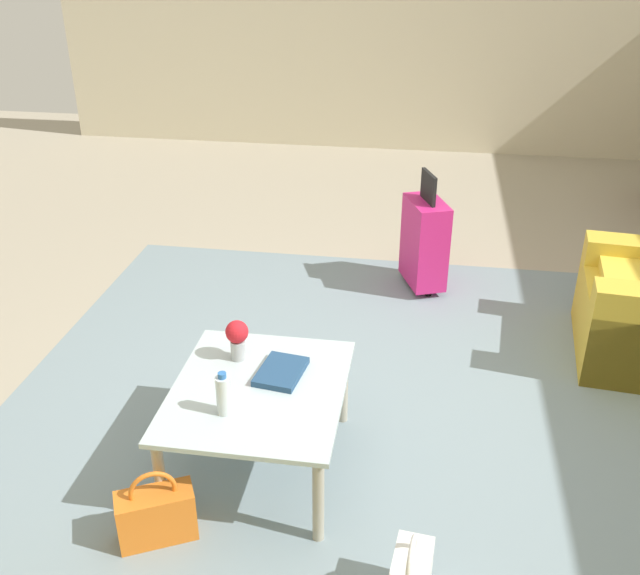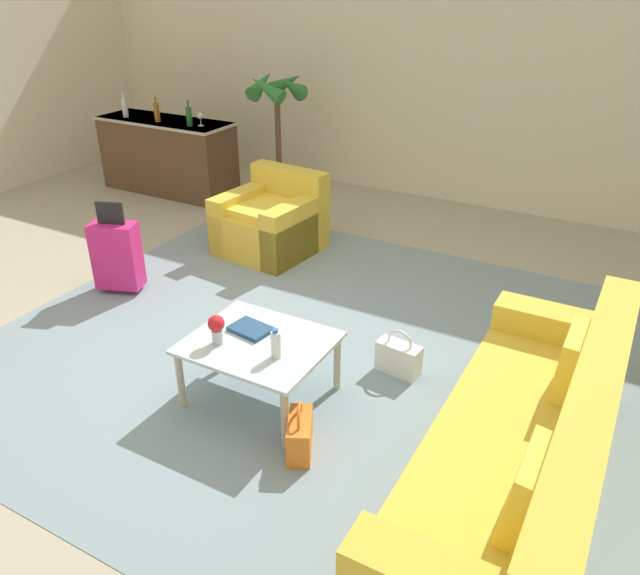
{
  "view_description": "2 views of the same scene",
  "coord_description": "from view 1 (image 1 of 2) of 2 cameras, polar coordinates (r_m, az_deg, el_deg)",
  "views": [
    {
      "loc": [
        2.97,
        0.19,
        2.34
      ],
      "look_at": [
        -0.05,
        -0.29,
        0.75
      ],
      "focal_mm": 40.0,
      "sensor_mm": 36.0,
      "label": 1
    },
    {
      "loc": [
        2.44,
        -3.33,
        2.65
      ],
      "look_at": [
        0.64,
        -0.1,
        0.73
      ],
      "focal_mm": 35.0,
      "sensor_mm": 36.0,
      "label": 2
    }
  ],
  "objects": [
    {
      "name": "suitcase_magenta",
      "position": [
        4.98,
        8.36,
        3.69
      ],
      "size": [
        0.45,
        0.35,
        0.85
      ],
      "color": "#D12375",
      "rests_on": "ground"
    },
    {
      "name": "ground_plane",
      "position": [
        3.79,
        4.27,
        -10.82
      ],
      "size": [
        12.0,
        12.0,
        0.0
      ],
      "primitive_type": "plane",
      "color": "#A89E89"
    },
    {
      "name": "coffee_table_book",
      "position": [
        3.33,
        -3.14,
        -6.74
      ],
      "size": [
        0.29,
        0.23,
        0.03
      ],
      "primitive_type": "cube",
      "rotation": [
        0.0,
        0.0,
        -0.14
      ],
      "color": "navy",
      "rests_on": "coffee_table"
    },
    {
      "name": "water_bottle",
      "position": [
        3.07,
        -7.73,
        -8.49
      ],
      "size": [
        0.06,
        0.06,
        0.2
      ],
      "color": "silver",
      "rests_on": "coffee_table"
    },
    {
      "name": "handbag_orange",
      "position": [
        3.19,
        -12.97,
        -17.28
      ],
      "size": [
        0.27,
        0.35,
        0.36
      ],
      "color": "orange",
      "rests_on": "ground"
    },
    {
      "name": "wall_left",
      "position": [
        8.07,
        8.14,
        21.57
      ],
      "size": [
        0.12,
        8.0,
        3.1
      ],
      "primitive_type": "cube",
      "color": "beige",
      "rests_on": "ground"
    },
    {
      "name": "area_rug",
      "position": [
        3.33,
        6.9,
        -17.39
      ],
      "size": [
        5.2,
        4.4,
        0.01
      ],
      "primitive_type": "cube",
      "color": "gray",
      "rests_on": "ground"
    },
    {
      "name": "flower_vase",
      "position": [
        3.41,
        -6.64,
        -3.93
      ],
      "size": [
        0.11,
        0.11,
        0.21
      ],
      "color": "#B2B7BC",
      "rests_on": "coffee_table"
    },
    {
      "name": "coffee_table",
      "position": [
        3.3,
        -4.91,
        -8.81
      ],
      "size": [
        0.91,
        0.78,
        0.46
      ],
      "color": "silver",
      "rests_on": "ground"
    }
  ]
}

